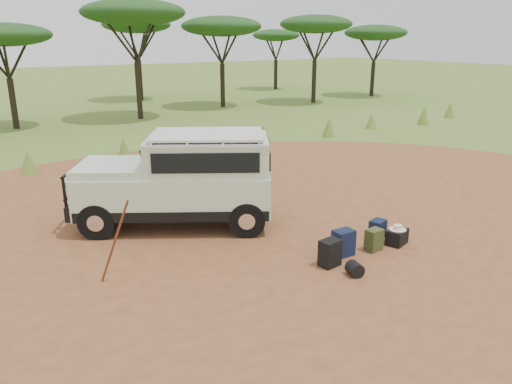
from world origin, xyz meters
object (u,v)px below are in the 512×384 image
walking_staff (115,242)px  backpack_navy (343,243)px  backpack_black (330,253)px  duffel_navy (378,229)px  backpack_olive (374,240)px  safari_vehicle (182,182)px  hard_case (397,237)px

walking_staff → backpack_navy: size_ratio=3.09×
backpack_black → backpack_navy: bearing=13.4°
backpack_navy → duffel_navy: size_ratio=1.35×
backpack_olive → duffel_navy: size_ratio=1.16×
walking_staff → duffel_navy: size_ratio=4.17×
safari_vehicle → backpack_black: (1.39, -3.51, -0.78)m
walking_staff → backpack_navy: 4.38m
walking_staff → safari_vehicle: bearing=-7.9°
backpack_black → backpack_olive: 1.23m
backpack_black → backpack_olive: size_ratio=1.14×
safari_vehicle → backpack_olive: 4.41m
hard_case → backpack_navy: bearing=153.6°
safari_vehicle → backpack_black: bearing=-37.0°
backpack_navy → duffel_navy: bearing=13.8°
walking_staff → backpack_black: walking_staff is taller
walking_staff → backpack_olive: 5.08m
safari_vehicle → duffel_navy: (3.20, -3.01, -0.84)m
backpack_olive → hard_case: bearing=-8.1°
safari_vehicle → duffel_navy: bearing=-11.8°
backpack_black → duffel_navy: (1.81, 0.50, -0.06)m
safari_vehicle → backpack_olive: bearing=-21.5°
safari_vehicle → duffel_navy: 4.47m
backpack_black → duffel_navy: 1.88m
walking_staff → backpack_black: bearing=-72.8°
backpack_olive → hard_case: (0.65, -0.04, -0.07)m
backpack_olive → hard_case: size_ratio=0.99×
walking_staff → hard_case: 5.72m
safari_vehicle → backpack_navy: safari_vehicle is taller
safari_vehicle → backpack_olive: size_ratio=10.07×
safari_vehicle → backpack_olive: safari_vehicle is taller
duffel_navy → hard_case: duffel_navy is taller
backpack_black → duffel_navy: size_ratio=1.33×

